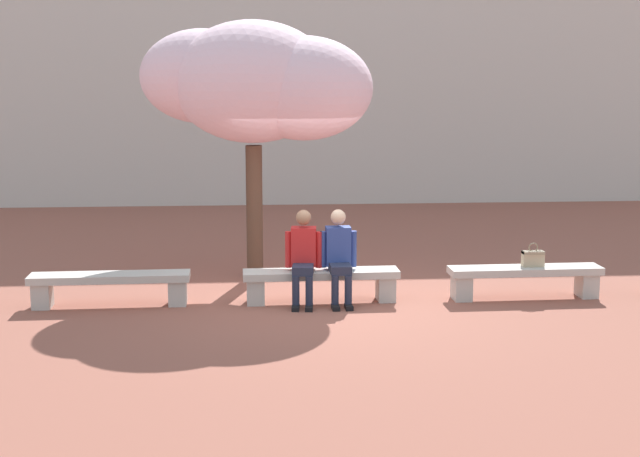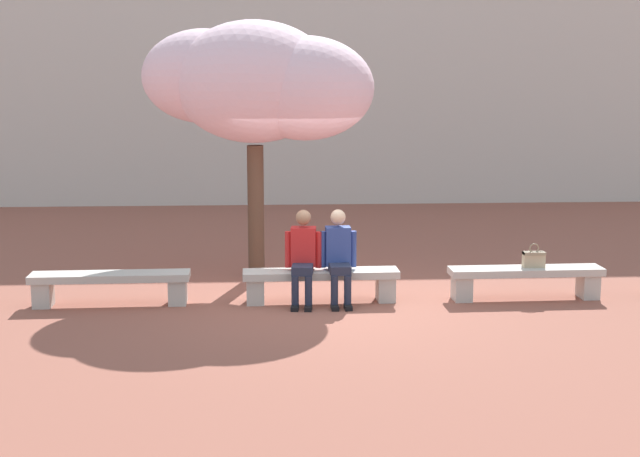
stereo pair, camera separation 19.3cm
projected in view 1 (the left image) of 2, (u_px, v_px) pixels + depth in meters
ground_plane at (321, 302)px, 12.36m from camera, size 100.00×100.00×0.00m
building_facade at (288, 36)px, 22.70m from camera, size 28.00×4.00×8.09m
stone_bench_near_west at (110, 284)px, 12.09m from camera, size 2.16×0.46×0.45m
stone_bench_center at (321, 280)px, 12.31m from camera, size 2.16×0.46×0.45m
stone_bench_near_east at (525, 276)px, 12.52m from camera, size 2.16×0.46×0.45m
person_seated_left at (303, 254)px, 12.17m from camera, size 0.51×0.71×1.29m
person_seated_right at (339, 253)px, 12.21m from camera, size 0.51×0.69×1.29m
handbag at (533, 257)px, 12.51m from camera, size 0.30×0.15×0.34m
cherry_tree_main at (256, 83)px, 13.33m from camera, size 3.49×2.21×3.92m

